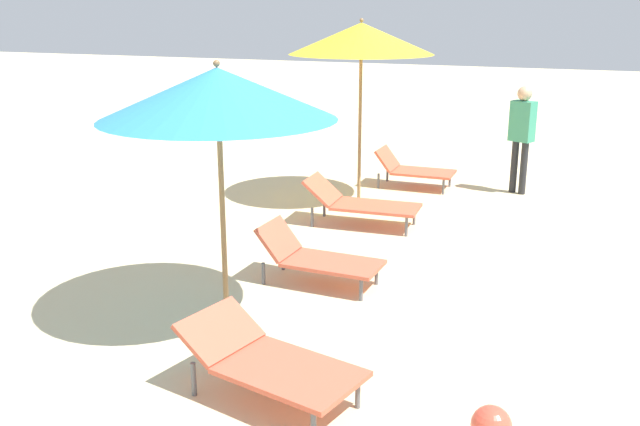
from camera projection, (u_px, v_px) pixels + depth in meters
name	position (u px, v px, depth m)	size (l,w,h in m)	color
umbrella_third	(218.00, 94.00, 6.05)	(2.10, 2.10, 2.44)	olive
lounger_third_shoreside	(317.00, 257.00, 7.48)	(1.32, 0.60, 0.63)	#D8593F
lounger_third_inland	(269.00, 360.00, 5.24)	(1.51, 0.95, 0.58)	#D8593F
umbrella_farthest	(361.00, 39.00, 10.10)	(2.12, 2.12, 2.73)	olive
lounger_farthest_shoreside	(413.00, 169.00, 11.52)	(1.27, 0.67, 0.64)	#D8593F
lounger_farthest_inland	(360.00, 202.00, 9.49)	(1.58, 0.74, 0.64)	#D8593F
person_walking_near	(522.00, 129.00, 10.97)	(0.42, 0.35, 1.71)	#262628
beach_ball	(491.00, 426.00, 4.75)	(0.28, 0.28, 0.28)	#E54C38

